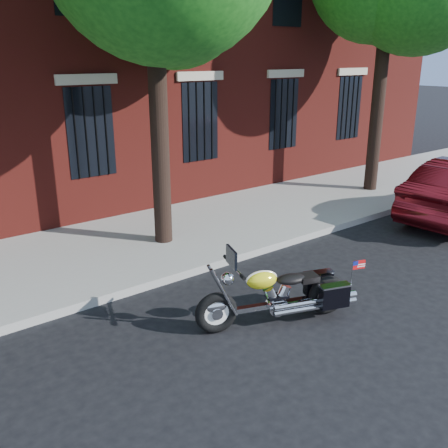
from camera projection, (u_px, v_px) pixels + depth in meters
ground at (231, 305)px, 8.07m from camera, size 120.00×120.00×0.00m
curb at (184, 273)px, 9.08m from camera, size 40.00×0.16×0.15m
sidewalk at (135, 244)px, 10.49m from camera, size 40.00×3.60×0.15m
motorcycle at (282, 296)px, 7.44m from camera, size 2.35×1.29×1.29m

